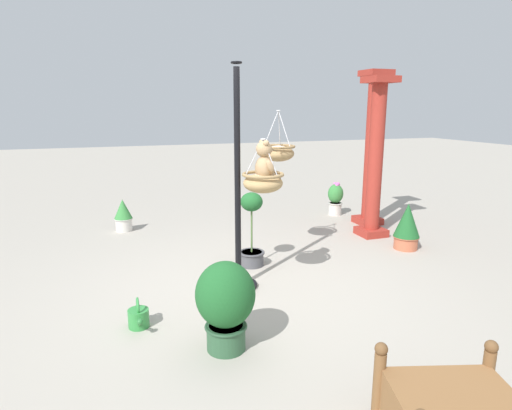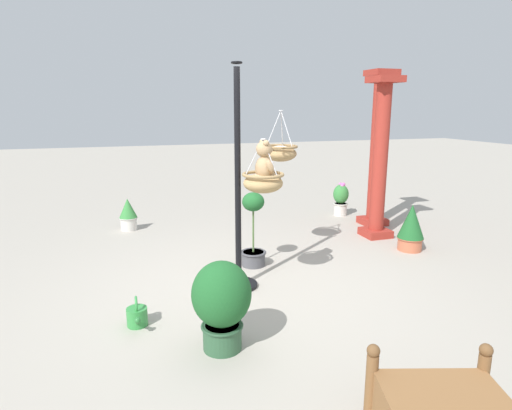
# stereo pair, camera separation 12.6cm
# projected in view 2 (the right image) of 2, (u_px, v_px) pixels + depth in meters

# --- Properties ---
(ground_plane) EXTENTS (40.00, 40.00, 0.00)m
(ground_plane) POSITION_uv_depth(u_px,v_px,m) (251.00, 290.00, 4.97)
(ground_plane) COLOR #A8A093
(display_pole_central) EXTENTS (0.44, 0.44, 2.55)m
(display_pole_central) POSITION_uv_depth(u_px,v_px,m) (238.00, 221.00, 4.91)
(display_pole_central) COLOR black
(display_pole_central) RESTS_ON ground
(hanging_basket_with_teddy) EXTENTS (0.47, 0.47, 0.60)m
(hanging_basket_with_teddy) POSITION_uv_depth(u_px,v_px,m) (263.00, 182.00, 4.74)
(hanging_basket_with_teddy) COLOR tan
(teddy_bear) EXTENTS (0.31, 0.28, 0.46)m
(teddy_bear) POSITION_uv_depth(u_px,v_px,m) (265.00, 163.00, 4.70)
(teddy_bear) COLOR tan
(hanging_basket_left_high) EXTENTS (0.47, 0.47, 0.69)m
(hanging_basket_left_high) POSITION_uv_depth(u_px,v_px,m) (280.00, 152.00, 5.82)
(hanging_basket_left_high) COLOR #A37F51
(greenhouse_pillar_left) EXTENTS (0.45, 0.45, 2.55)m
(greenhouse_pillar_left) POSITION_uv_depth(u_px,v_px,m) (380.00, 162.00, 6.80)
(greenhouse_pillar_left) COLOR #9E2D23
(greenhouse_pillar_left) RESTS_ON ground
(greenhouse_pillar_right) EXTENTS (0.45, 0.45, 2.70)m
(greenhouse_pillar_right) POSITION_uv_depth(u_px,v_px,m) (377.00, 153.00, 7.50)
(greenhouse_pillar_right) COLOR #9E2D23
(greenhouse_pillar_right) RESTS_ON ground
(potted_plant_fern_front) EXTENTS (0.38, 0.38, 0.70)m
(potted_plant_fern_front) POSITION_uv_depth(u_px,v_px,m) (411.00, 227.00, 6.31)
(potted_plant_fern_front) COLOR #BC6042
(potted_plant_fern_front) RESTS_ON ground
(potted_plant_tall_leafy) EXTENTS (0.35, 0.35, 1.00)m
(potted_plant_tall_leafy) POSITION_uv_depth(u_px,v_px,m) (253.00, 232.00, 5.67)
(potted_plant_tall_leafy) COLOR #4C4C51
(potted_plant_tall_leafy) RESTS_ON ground
(potted_plant_bushy_green) EXTENTS (0.31, 0.31, 0.56)m
(potted_plant_bushy_green) POSITION_uv_depth(u_px,v_px,m) (128.00, 214.00, 7.37)
(potted_plant_bushy_green) COLOR beige
(potted_plant_bushy_green) RESTS_ON ground
(potted_plant_small_succulent) EXTENTS (0.30, 0.30, 0.65)m
(potted_plant_small_succulent) POSITION_uv_depth(u_px,v_px,m) (341.00, 199.00, 8.35)
(potted_plant_small_succulent) COLOR beige
(potted_plant_small_succulent) RESTS_ON ground
(potted_plant_conical_shrub) EXTENTS (0.52, 0.52, 0.81)m
(potted_plant_conical_shrub) POSITION_uv_depth(u_px,v_px,m) (222.00, 301.00, 3.68)
(potted_plant_conical_shrub) COLOR #2D5638
(potted_plant_conical_shrub) RESTS_ON ground
(watering_can) EXTENTS (0.35, 0.20, 0.30)m
(watering_can) POSITION_uv_depth(u_px,v_px,m) (137.00, 316.00, 4.15)
(watering_can) COLOR #338C3F
(watering_can) RESTS_ON ground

